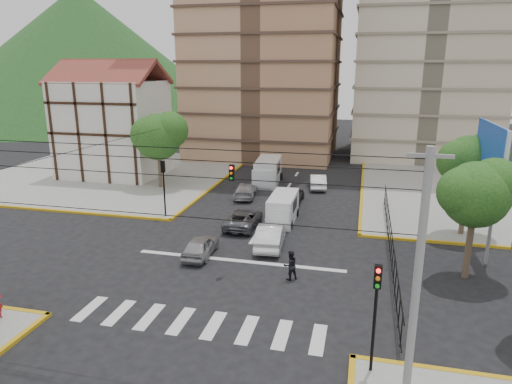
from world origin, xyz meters
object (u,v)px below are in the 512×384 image
(traffic_light_se, at_px, (376,301))
(van_right_lane, at_px, (282,210))
(car_silver_front_left, at_px, (201,246))
(car_white_front_right, at_px, (271,235))
(traffic_light_nw, at_px, (164,179))
(van_left_lane, at_px, (267,172))
(pedestrian_crosswalk, at_px, (290,265))

(traffic_light_se, xyz_separation_m, van_right_lane, (-6.49, 16.64, -2.10))
(traffic_light_se, relative_size, car_silver_front_left, 1.15)
(traffic_light_se, xyz_separation_m, car_white_front_right, (-6.38, 11.77, -2.34))
(traffic_light_nw, height_order, van_left_lane, traffic_light_nw)
(car_white_front_right, bearing_deg, traffic_light_se, 114.08)
(car_silver_front_left, bearing_deg, van_left_lane, -92.39)
(traffic_light_se, relative_size, car_white_front_right, 0.94)
(car_white_front_right, height_order, pedestrian_crosswalk, pedestrian_crosswalk)
(van_right_lane, height_order, car_white_front_right, van_right_lane)
(traffic_light_nw, xyz_separation_m, pedestrian_crosswalk, (11.25, -8.34, -2.26))
(van_right_lane, relative_size, car_silver_front_left, 1.22)
(van_left_lane, bearing_deg, traffic_light_nw, -119.10)
(van_right_lane, xyz_separation_m, car_silver_front_left, (-3.83, -7.44, -0.37))
(van_right_lane, bearing_deg, traffic_light_nw, -174.27)
(traffic_light_nw, distance_m, car_silver_front_left, 8.65)
(van_right_lane, xyz_separation_m, pedestrian_crosswalk, (2.14, -9.37, -0.16))
(van_right_lane, distance_m, car_white_front_right, 4.87)
(car_white_front_right, bearing_deg, van_left_lane, -81.50)
(van_left_lane, distance_m, car_white_front_right, 16.45)
(traffic_light_nw, height_order, van_right_lane, traffic_light_nw)
(traffic_light_se, xyz_separation_m, van_left_lane, (-10.04, 27.80, -1.90))
(car_silver_front_left, height_order, car_white_front_right, car_white_front_right)
(car_silver_front_left, distance_m, pedestrian_crosswalk, 6.28)
(car_silver_front_left, xyz_separation_m, car_white_front_right, (3.95, 2.58, 0.12))
(pedestrian_crosswalk, bearing_deg, van_left_lane, -112.56)
(van_left_lane, xyz_separation_m, car_silver_front_left, (-0.28, -18.61, -0.56))
(traffic_light_se, relative_size, van_left_lane, 0.77)
(van_left_lane, xyz_separation_m, car_white_front_right, (3.66, -16.03, -0.44))
(traffic_light_se, distance_m, traffic_light_nw, 22.06)
(van_right_lane, height_order, pedestrian_crosswalk, van_right_lane)
(car_silver_front_left, height_order, pedestrian_crosswalk, pedestrian_crosswalk)
(traffic_light_nw, relative_size, van_right_lane, 0.94)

